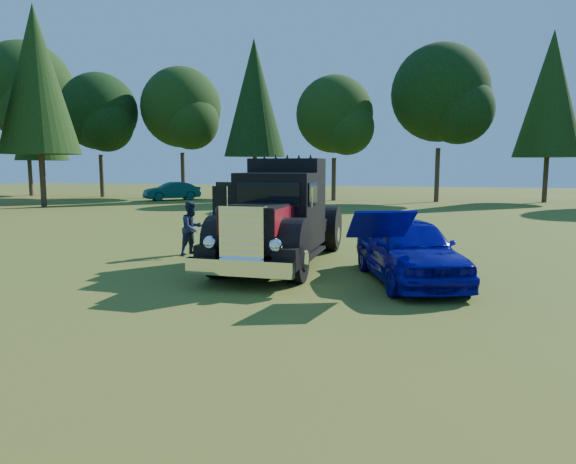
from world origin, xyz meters
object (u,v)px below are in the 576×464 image
(diamond_t_truck, at_px, (279,220))
(spectator_near, at_px, (222,237))
(hotrod_coupe, at_px, (408,249))
(distant_teal_car, at_px, (172,191))
(spectator_far, at_px, (192,228))

(diamond_t_truck, bearing_deg, spectator_near, -148.38)
(hotrod_coupe, distance_m, spectator_near, 5.01)
(distant_teal_car, bearing_deg, spectator_far, -16.95)
(diamond_t_truck, relative_size, spectator_far, 4.25)
(diamond_t_truck, distance_m, spectator_far, 3.27)
(diamond_t_truck, height_order, hotrod_coupe, diamond_t_truck)
(hotrod_coupe, distance_m, spectator_far, 7.05)
(diamond_t_truck, bearing_deg, spectator_far, 163.87)
(spectator_far, bearing_deg, diamond_t_truck, -83.77)
(diamond_t_truck, height_order, distant_teal_car, diamond_t_truck)
(hotrod_coupe, bearing_deg, spectator_far, 162.13)
(spectator_far, relative_size, distant_teal_car, 0.38)
(distant_teal_car, bearing_deg, hotrod_coupe, -8.31)
(hotrod_coupe, distance_m, distant_teal_car, 32.26)
(spectator_near, distance_m, distant_teal_car, 29.14)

